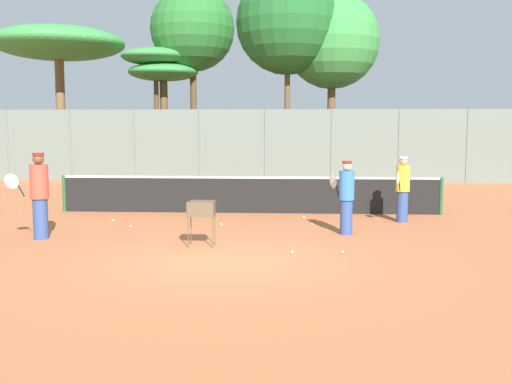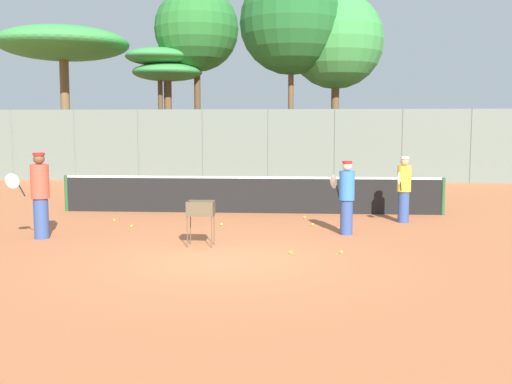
# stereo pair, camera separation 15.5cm
# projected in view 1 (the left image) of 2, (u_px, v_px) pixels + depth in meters

# --- Properties ---
(ground_plane) EXTENTS (80.00, 80.00, 0.00)m
(ground_plane) POSITION_uv_depth(u_px,v_px,m) (225.00, 260.00, 11.25)
(ground_plane) COLOR #B7663D
(tennis_net) EXTENTS (11.10, 0.10, 1.07)m
(tennis_net) POSITION_uv_depth(u_px,v_px,m) (249.00, 194.00, 17.39)
(tennis_net) COLOR #26592D
(tennis_net) RESTS_ON ground_plane
(back_fence) EXTENTS (30.25, 0.08, 3.30)m
(back_fence) POSITION_uv_depth(u_px,v_px,m) (265.00, 146.00, 27.29)
(back_fence) COLOR slate
(back_fence) RESTS_ON ground_plane
(tree_0) EXTENTS (4.63, 4.63, 8.98)m
(tree_0) POSITION_uv_depth(u_px,v_px,m) (332.00, 42.00, 29.10)
(tree_0) COLOR brown
(tree_0) RESTS_ON ground_plane
(tree_1) EXTENTS (4.92, 4.92, 9.90)m
(tree_1) POSITION_uv_depth(u_px,v_px,m) (288.00, 23.00, 28.36)
(tree_1) COLOR brown
(tree_1) RESTS_ON ground_plane
(tree_2) EXTENTS (6.93, 6.93, 7.78)m
(tree_2) POSITION_uv_depth(u_px,v_px,m) (59.00, 45.00, 31.71)
(tree_2) COLOR brown
(tree_2) RESTS_ON ground_plane
(tree_3) EXTENTS (4.47, 4.47, 9.90)m
(tree_3) POSITION_uv_depth(u_px,v_px,m) (193.00, 30.00, 31.67)
(tree_3) COLOR brown
(tree_3) RESTS_ON ground_plane
(tree_4) EXTENTS (3.70, 3.70, 5.85)m
(tree_4) POSITION_uv_depth(u_px,v_px,m) (163.00, 76.00, 31.76)
(tree_4) COLOR brown
(tree_4) RESTS_ON ground_plane
(tree_5) EXTENTS (3.59, 3.59, 6.63)m
(tree_5) POSITION_uv_depth(u_px,v_px,m) (156.00, 59.00, 31.39)
(tree_5) COLOR brown
(tree_5) RESTS_ON ground_plane
(player_white_outfit) EXTENTS (0.48, 0.86, 1.73)m
(player_white_outfit) POSITION_uv_depth(u_px,v_px,m) (403.00, 188.00, 15.69)
(player_white_outfit) COLOR #334C8C
(player_white_outfit) RESTS_ON ground_plane
(player_red_cap) EXTENTS (0.87, 0.60, 1.93)m
(player_red_cap) POSITION_uv_depth(u_px,v_px,m) (39.00, 195.00, 13.30)
(player_red_cap) COLOR #334C8C
(player_red_cap) RESTS_ON ground_plane
(player_yellow_shirt) EXTENTS (0.58, 0.81, 1.72)m
(player_yellow_shirt) POSITION_uv_depth(u_px,v_px,m) (346.00, 196.00, 13.90)
(player_yellow_shirt) COLOR #334C8C
(player_yellow_shirt) RESTS_ON ground_plane
(ball_cart) EXTENTS (0.56, 0.41, 0.96)m
(ball_cart) POSITION_uv_depth(u_px,v_px,m) (201.00, 212.00, 12.50)
(ball_cart) COLOR brown
(ball_cart) RESTS_ON ground_plane
(tennis_ball_0) EXTENTS (0.07, 0.07, 0.07)m
(tennis_ball_0) POSITION_uv_depth(u_px,v_px,m) (131.00, 226.00, 14.92)
(tennis_ball_0) COLOR #D1E54C
(tennis_ball_0) RESTS_ON ground_plane
(tennis_ball_1) EXTENTS (0.07, 0.07, 0.07)m
(tennis_ball_1) POSITION_uv_depth(u_px,v_px,m) (113.00, 220.00, 15.85)
(tennis_ball_1) COLOR #D1E54C
(tennis_ball_1) RESTS_ON ground_plane
(tennis_ball_2) EXTENTS (0.07, 0.07, 0.07)m
(tennis_ball_2) POSITION_uv_depth(u_px,v_px,m) (292.00, 252.00, 11.81)
(tennis_ball_2) COLOR #D1E54C
(tennis_ball_2) RESTS_ON ground_plane
(tennis_ball_3) EXTENTS (0.07, 0.07, 0.07)m
(tennis_ball_3) POSITION_uv_depth(u_px,v_px,m) (312.00, 224.00, 15.21)
(tennis_ball_3) COLOR #D1E54C
(tennis_ball_3) RESTS_ON ground_plane
(tennis_ball_4) EXTENTS (0.07, 0.07, 0.07)m
(tennis_ball_4) POSITION_uv_depth(u_px,v_px,m) (342.00, 252.00, 11.84)
(tennis_ball_4) COLOR #D1E54C
(tennis_ball_4) RESTS_ON ground_plane
(tennis_ball_5) EXTENTS (0.07, 0.07, 0.07)m
(tennis_ball_5) POSITION_uv_depth(u_px,v_px,m) (304.00, 217.00, 16.42)
(tennis_ball_5) COLOR #D1E54C
(tennis_ball_5) RESTS_ON ground_plane
(tennis_ball_6) EXTENTS (0.07, 0.07, 0.07)m
(tennis_ball_6) POSITION_uv_depth(u_px,v_px,m) (221.00, 224.00, 15.20)
(tennis_ball_6) COLOR #D1E54C
(tennis_ball_6) RESTS_ON ground_plane
(parked_car) EXTENTS (4.20, 1.70, 1.60)m
(parked_car) POSITION_uv_depth(u_px,v_px,m) (408.00, 165.00, 29.25)
(parked_car) COLOR #3F4C8C
(parked_car) RESTS_ON ground_plane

